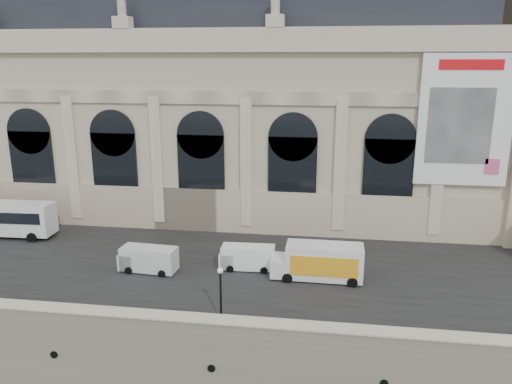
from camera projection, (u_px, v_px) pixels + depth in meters
The scene contains 8 objects.
quay at pixel (255, 222), 69.41m from camera, with size 160.00×70.00×6.00m, color gray.
street at pixel (224, 259), 48.54m from camera, with size 160.00×24.00×0.06m, color #2D2D2D.
parapet at pixel (185, 324), 35.57m from camera, with size 160.00×1.40×1.21m.
museum at pixel (202, 102), 61.98m from camera, with size 69.00×18.70×29.10m.
van_b at pixel (146, 259), 45.60m from camera, with size 5.39×2.50×2.34m.
van_c at pixel (245, 257), 46.10m from camera, with size 5.12×2.25×2.25m.
box_truck at pixel (319, 262), 43.86m from camera, with size 8.04×2.95×3.23m.
lamp_right at pixel (221, 295), 36.72m from camera, with size 0.43×0.43×4.24m.
Camera 1 is at (9.56, -30.32, 24.84)m, focal length 35.00 mm.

